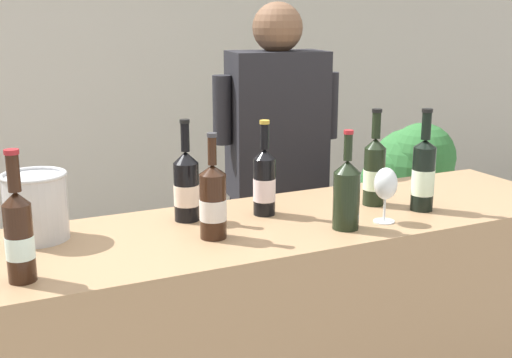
{
  "coord_description": "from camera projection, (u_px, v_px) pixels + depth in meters",
  "views": [
    {
      "loc": [
        -0.95,
        -1.82,
        1.67
      ],
      "look_at": [
        -0.09,
        0.0,
        1.16
      ],
      "focal_mm": 46.12,
      "sensor_mm": 36.0,
      "label": 1
    }
  ],
  "objects": [
    {
      "name": "wine_bottle_4",
      "position": [
        186.0,
        186.0,
        2.13
      ],
      "size": [
        0.08,
        0.08,
        0.33
      ],
      "color": "black",
      "rests_on": "counter"
    },
    {
      "name": "wine_bottle_6",
      "position": [
        264.0,
        182.0,
        2.19
      ],
      "size": [
        0.08,
        0.08,
        0.32
      ],
      "color": "black",
      "rests_on": "counter"
    },
    {
      "name": "wine_bottle_5",
      "position": [
        213.0,
        202.0,
        1.96
      ],
      "size": [
        0.08,
        0.08,
        0.32
      ],
      "color": "black",
      "rests_on": "counter"
    },
    {
      "name": "wine_glass",
      "position": [
        386.0,
        186.0,
        2.11
      ],
      "size": [
        0.08,
        0.08,
        0.18
      ],
      "color": "silver",
      "rests_on": "counter"
    },
    {
      "name": "wall_back",
      "position": [
        100.0,
        55.0,
        4.33
      ],
      "size": [
        8.0,
        0.1,
        2.8
      ],
      "primitive_type": "cube",
      "color": "beige",
      "rests_on": "ground_plane"
    },
    {
      "name": "potted_shrub",
      "position": [
        407.0,
        189.0,
        3.71
      ],
      "size": [
        0.5,
        0.57,
        1.09
      ],
      "color": "brown",
      "rests_on": "ground_plane"
    },
    {
      "name": "ice_bucket",
      "position": [
        36.0,
        206.0,
        1.95
      ],
      "size": [
        0.19,
        0.19,
        0.2
      ],
      "color": "silver",
      "rests_on": "counter"
    },
    {
      "name": "wine_bottle_3",
      "position": [
        347.0,
        193.0,
        2.04
      ],
      "size": [
        0.08,
        0.08,
        0.31
      ],
      "color": "black",
      "rests_on": "counter"
    },
    {
      "name": "wine_bottle_0",
      "position": [
        423.0,
        174.0,
        2.24
      ],
      "size": [
        0.08,
        0.08,
        0.35
      ],
      "color": "black",
      "rests_on": "counter"
    },
    {
      "name": "person_server",
      "position": [
        276.0,
        203.0,
        2.94
      ],
      "size": [
        0.56,
        0.3,
        1.72
      ],
      "color": "black",
      "rests_on": "ground_plane"
    },
    {
      "name": "wine_bottle_1",
      "position": [
        374.0,
        171.0,
        2.3
      ],
      "size": [
        0.08,
        0.08,
        0.34
      ],
      "color": "black",
      "rests_on": "counter"
    },
    {
      "name": "wine_bottle_2",
      "position": [
        19.0,
        234.0,
        1.64
      ],
      "size": [
        0.07,
        0.07,
        0.34
      ],
      "color": "black",
      "rests_on": "counter"
    }
  ]
}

